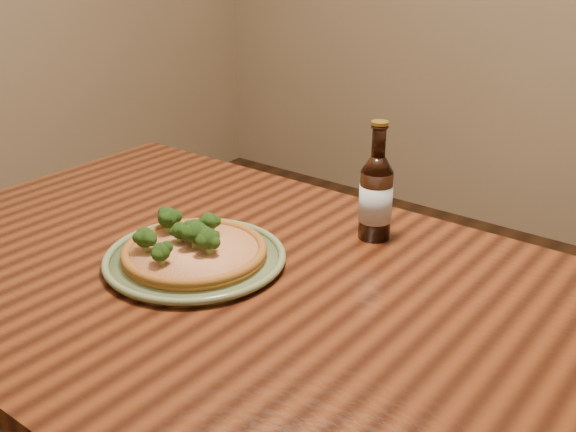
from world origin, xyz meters
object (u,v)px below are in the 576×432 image
Objects in this scene: pizza at (193,249)px; beer_bottle at (376,196)px; plate at (195,258)px; table at (272,337)px.

beer_bottle reaches higher than pizza.
table is at bearing 2.40° from plate.
plate is (-0.17, -0.01, 0.10)m from table.
plate is at bearing 0.68° from pizza.
table is 6.01× the size of pizza.
beer_bottle is at bearing 84.63° from table.
table is 0.34m from beer_bottle.
plate is 1.41× the size of beer_bottle.
table is 0.22m from pizza.
plate is at bearing -177.60° from table.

